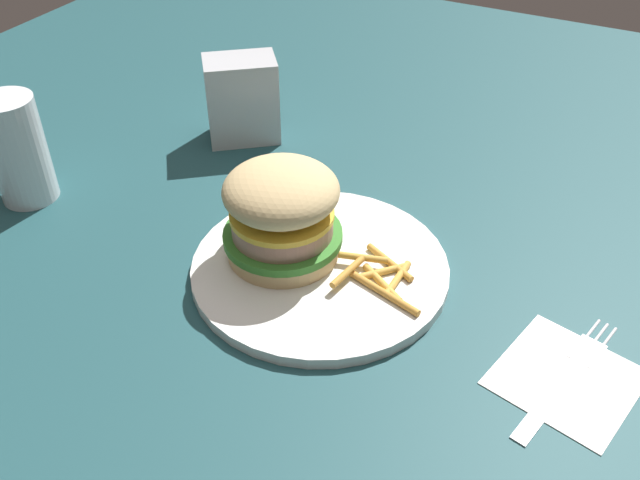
# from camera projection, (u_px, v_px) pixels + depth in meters

# --- Properties ---
(ground_plane) EXTENTS (1.60, 1.60, 0.00)m
(ground_plane) POSITION_uv_depth(u_px,v_px,m) (342.00, 263.00, 0.72)
(ground_plane) COLOR #1E474C
(plate) EXTENTS (0.26, 0.26, 0.01)m
(plate) POSITION_uv_depth(u_px,v_px,m) (320.00, 268.00, 0.70)
(plate) COLOR white
(plate) RESTS_ON ground_plane
(sandwich) EXTENTS (0.12, 0.12, 0.10)m
(sandwich) POSITION_uv_depth(u_px,v_px,m) (282.00, 212.00, 0.68)
(sandwich) COLOR tan
(sandwich) RESTS_ON plate
(fries_pile) EXTENTS (0.10, 0.08, 0.01)m
(fries_pile) POSITION_uv_depth(u_px,v_px,m) (379.00, 275.00, 0.68)
(fries_pile) COLOR gold
(fries_pile) RESTS_ON plate
(napkin) EXTENTS (0.13, 0.13, 0.00)m
(napkin) POSITION_uv_depth(u_px,v_px,m) (566.00, 378.00, 0.60)
(napkin) COLOR white
(napkin) RESTS_ON ground_plane
(fork) EXTENTS (0.06, 0.17, 0.00)m
(fork) POSITION_uv_depth(u_px,v_px,m) (568.00, 375.00, 0.60)
(fork) COLOR silver
(fork) RESTS_ON napkin
(drink_glass) EXTENTS (0.06, 0.06, 0.13)m
(drink_glass) POSITION_uv_depth(u_px,v_px,m) (20.00, 156.00, 0.78)
(drink_glass) COLOR silver
(drink_glass) RESTS_ON ground_plane
(napkin_dispenser) EXTENTS (0.11, 0.10, 0.11)m
(napkin_dispenser) POSITION_uv_depth(u_px,v_px,m) (242.00, 100.00, 0.89)
(napkin_dispenser) COLOR #B7BABF
(napkin_dispenser) RESTS_ON ground_plane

